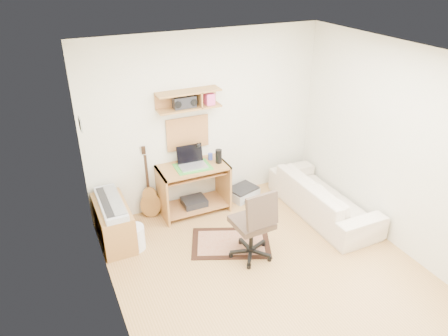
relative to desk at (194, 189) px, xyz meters
name	(u,v)px	position (x,y,z in m)	size (l,w,h in m)	color
floor	(271,274)	(0.33, -1.73, -0.38)	(3.60, 4.00, 0.01)	#B4854B
ceiling	(285,60)	(0.33, -1.73, 2.23)	(3.60, 4.00, 0.01)	white
back_wall	(206,121)	(0.33, 0.28, 0.93)	(3.60, 0.01, 2.60)	silver
left_wall	(109,221)	(-1.47, -1.73, 0.93)	(0.01, 4.00, 2.60)	silver
right_wall	(402,151)	(2.14, -1.73, 0.93)	(0.01, 4.00, 2.60)	silver
wall_shelf	(189,100)	(0.03, 0.15, 1.32)	(0.90, 0.25, 0.26)	#A9743B
cork_board	(188,133)	(0.03, 0.25, 0.79)	(0.64, 0.03, 0.49)	#A48F52
wall_photo	(80,124)	(-1.45, -0.23, 1.34)	(0.02, 0.20, 0.15)	#4C8CBF
desk	(194,189)	(0.00, 0.00, 0.00)	(1.00, 0.55, 0.75)	#A9743B
laptop	(193,158)	(-0.01, -0.02, 0.52)	(0.38, 0.38, 0.29)	silver
speaker	(219,156)	(0.39, -0.05, 0.48)	(0.09, 0.09, 0.21)	black
desk_lamp	(200,151)	(0.18, 0.14, 0.53)	(0.10, 0.10, 0.31)	black
pencil_cup	(210,156)	(0.32, 0.10, 0.42)	(0.07, 0.07, 0.10)	#33449B
boombox	(184,102)	(-0.03, 0.15, 1.30)	(0.31, 0.14, 0.16)	black
rug	(231,243)	(0.15, -0.97, -0.37)	(1.04, 0.70, 0.01)	tan
task_chair	(252,222)	(0.27, -1.30, 0.14)	(0.52, 0.52, 1.02)	#3A2D22
cabinet	(114,223)	(-1.25, -0.24, -0.10)	(0.40, 0.90, 0.55)	#A9743B
music_keyboard	(111,203)	(-1.25, -0.24, 0.21)	(0.28, 0.90, 0.08)	#B2B5BA
guitar	(149,183)	(-0.63, 0.13, 0.17)	(0.29, 0.18, 1.10)	#9D6A30
waste_basket	(134,238)	(-1.05, -0.53, -0.21)	(0.28, 0.28, 0.33)	white
printer	(243,193)	(0.84, 0.03, -0.29)	(0.45, 0.35, 0.17)	#A5A8AA
sofa	(324,191)	(1.71, -0.87, 0.00)	(1.90, 0.56, 0.74)	beige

